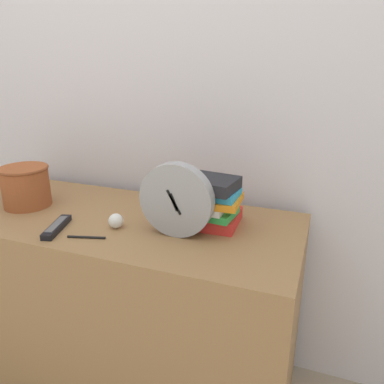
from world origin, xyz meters
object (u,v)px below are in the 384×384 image
Objects in this scene: book_stack at (206,203)px; pen at (86,237)px; tv_remote at (57,227)px; crumpled_paper_ball at (116,221)px; basket at (25,185)px; desk_clock at (176,200)px.

book_stack reaches higher than pen.
tv_remote is 0.20m from crumpled_paper_ball.
pen is at bearing -23.03° from basket.
tv_remote is at bearing -29.48° from basket.
book_stack is at bearing 35.71° from pen.
desk_clock reaches higher than pen.
desk_clock is 1.99× the size of pen.
crumpled_paper_ball is at bearing 25.33° from tv_remote.
basket is at bearing 176.47° from desk_clock.
book_stack is at bearing 60.70° from desk_clock.
tv_remote is at bearing -154.67° from crumpled_paper_ball.
crumpled_paper_ball is 0.41× the size of pen.
tv_remote is (-0.47, -0.22, -0.07)m from book_stack.
crumpled_paper_ball is (0.44, -0.06, -0.06)m from basket.
crumpled_paper_ball is at bearing -7.86° from basket.
desk_clock is 1.31× the size of basket.
tv_remote is 0.13m from pen.
tv_remote is (-0.40, -0.11, -0.11)m from desk_clock.
tv_remote reaches higher than pen.
crumpled_paper_ball is (-0.28, -0.13, -0.06)m from book_stack.
desk_clock is 0.66m from basket.
basket is 1.52× the size of pen.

